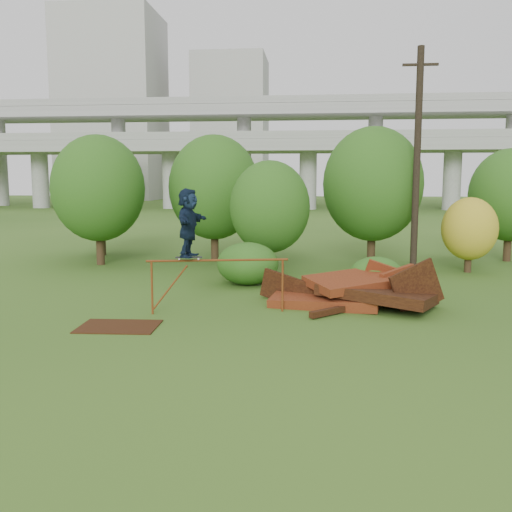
# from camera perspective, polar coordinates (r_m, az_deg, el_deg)

# --- Properties ---
(ground) EXTENTS (240.00, 240.00, 0.00)m
(ground) POSITION_cam_1_polar(r_m,az_deg,el_deg) (14.67, 2.33, -7.29)
(ground) COLOR #2D5116
(ground) RESTS_ON ground
(scrap_pile) EXTENTS (5.57, 3.60, 1.81)m
(scrap_pile) POSITION_cam_1_polar(r_m,az_deg,el_deg) (17.47, 9.63, -3.61)
(scrap_pile) COLOR #501E0E
(scrap_pile) RESTS_ON ground
(grind_rail) EXTENTS (3.95, 0.83, 1.55)m
(grind_rail) POSITION_cam_1_polar(r_m,az_deg,el_deg) (16.18, -3.84, -1.49)
(grind_rail) COLOR brown
(grind_rail) RESTS_ON ground
(skateboard) EXTENTS (0.77, 0.34, 0.08)m
(skateboard) POSITION_cam_1_polar(r_m,az_deg,el_deg) (16.13, -6.73, -0.13)
(skateboard) COLOR black
(skateboard) RESTS_ON grind_rail
(skater) EXTENTS (0.75, 1.83, 1.92)m
(skater) POSITION_cam_1_polar(r_m,az_deg,el_deg) (16.03, -6.78, 3.33)
(skater) COLOR #111E33
(skater) RESTS_ON skateboard
(flat_plate) EXTENTS (2.07, 1.52, 0.03)m
(flat_plate) POSITION_cam_1_polar(r_m,az_deg,el_deg) (15.25, -13.58, -6.86)
(flat_plate) COLOR #341A0B
(flat_plate) RESTS_ON ground
(tree_0) EXTENTS (4.08, 4.08, 5.75)m
(tree_0) POSITION_cam_1_polar(r_m,az_deg,el_deg) (26.23, -15.51, 6.53)
(tree_0) COLOR black
(tree_0) RESTS_ON ground
(tree_1) EXTENTS (4.20, 4.20, 5.84)m
(tree_1) POSITION_cam_1_polar(r_m,az_deg,el_deg) (26.63, -4.20, 6.85)
(tree_1) COLOR black
(tree_1) RESTS_ON ground
(tree_2) EXTENTS (3.23, 3.23, 4.56)m
(tree_2) POSITION_cam_1_polar(r_m,az_deg,el_deg) (22.99, 1.38, 4.92)
(tree_2) COLOR black
(tree_2) RESTS_ON ground
(tree_3) EXTENTS (4.41, 4.41, 6.12)m
(tree_3) POSITION_cam_1_polar(r_m,az_deg,el_deg) (26.01, 11.61, 7.04)
(tree_3) COLOR black
(tree_3) RESTS_ON ground
(tree_4) EXTENTS (2.23, 2.23, 3.08)m
(tree_4) POSITION_cam_1_polar(r_m,az_deg,el_deg) (24.81, 20.57, 2.55)
(tree_4) COLOR black
(tree_4) RESTS_ON ground
(tree_5) EXTENTS (3.72, 3.72, 5.22)m
(tree_5) POSITION_cam_1_polar(r_m,az_deg,el_deg) (28.88, 24.09, 5.58)
(tree_5) COLOR black
(tree_5) RESTS_ON ground
(tree_6) EXTENTS (3.88, 3.88, 5.41)m
(tree_6) POSITION_cam_1_polar(r_m,az_deg,el_deg) (29.58, -15.29, 6.21)
(tree_6) COLOR black
(tree_6) RESTS_ON ground
(shrub_left) EXTENTS (2.23, 2.06, 1.54)m
(shrub_left) POSITION_cam_1_polar(r_m,az_deg,el_deg) (20.59, -0.84, -0.76)
(shrub_left) COLOR #265617
(shrub_left) RESTS_ON ground
(shrub_right) EXTENTS (1.80, 1.65, 1.28)m
(shrub_right) POSITION_cam_1_polar(r_m,az_deg,el_deg) (19.14, 11.92, -1.97)
(shrub_right) COLOR #265617
(shrub_right) RESTS_ON ground
(utility_pole) EXTENTS (1.40, 0.28, 9.02)m
(utility_pole) POSITION_cam_1_polar(r_m,az_deg,el_deg) (24.26, 15.80, 9.26)
(utility_pole) COLOR black
(utility_pole) RESTS_ON ground
(freeway_overpass) EXTENTS (160.00, 15.00, 13.70)m
(freeway_overpass) POSITION_cam_1_polar(r_m,az_deg,el_deg) (77.35, 5.30, 12.45)
(freeway_overpass) COLOR gray
(freeway_overpass) RESTS_ON ground
(building_left) EXTENTS (18.00, 16.00, 35.00)m
(building_left) POSITION_cam_1_polar(r_m,az_deg,el_deg) (116.67, -14.10, 14.16)
(building_left) COLOR #9E9E99
(building_left) RESTS_ON ground
(building_right) EXTENTS (14.00, 14.00, 28.00)m
(building_right) POSITION_cam_1_polar(r_m,az_deg,el_deg) (117.81, -2.47, 12.60)
(building_right) COLOR #9E9E99
(building_right) RESTS_ON ground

